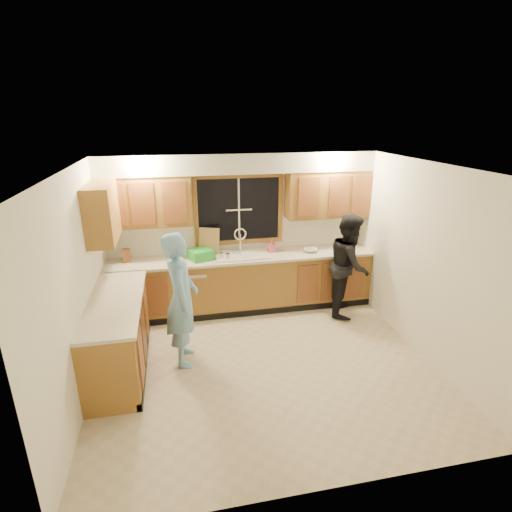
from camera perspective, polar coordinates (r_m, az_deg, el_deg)
The scene contains 26 objects.
floor at distance 5.34m, azimuth 1.22°, elevation -15.08°, with size 4.20×4.20×0.00m, color beige.
ceiling at distance 4.42m, azimuth 1.46°, elevation 12.58°, with size 4.20×4.20×0.00m, color silver.
wall_back at distance 6.51m, azimuth -2.43°, elevation 3.65°, with size 4.20×4.20×0.00m, color white.
wall_left at distance 4.77m, azimuth -24.17°, elevation -4.30°, with size 3.80×3.80×0.00m, color white.
wall_right at distance 5.58m, azimuth 22.86°, elevation -0.71°, with size 3.80×3.80×0.00m, color white.
base_cabinets_back at distance 6.50m, azimuth -1.90°, elevation -3.95°, with size 4.20×0.60×0.88m, color olive.
base_cabinets_left at distance 5.37m, azimuth -19.06°, elevation -10.56°, with size 0.60×1.90×0.88m, color olive.
countertop_back at distance 6.32m, azimuth -1.92°, elevation -0.18°, with size 4.20×0.63×0.04m, color beige.
countertop_left at distance 5.16m, azimuth -19.46°, elevation -6.11°, with size 0.63×1.90×0.04m, color beige.
upper_cabinets_left at distance 6.15m, azimuth -15.59°, elevation 7.51°, with size 1.35×0.33×0.75m, color olive.
upper_cabinets_right at distance 6.59m, azimuth 10.19°, elevation 8.71°, with size 1.35×0.33×0.75m, color olive.
upper_cabinets_return at distance 5.61m, azimuth -21.13°, elevation 5.78°, with size 0.33×0.90×0.75m, color olive.
soffit at distance 6.12m, azimuth -2.31°, elevation 13.14°, with size 4.20×0.35×0.30m, color beige.
window_frame at distance 6.41m, azimuth -2.46°, elevation 6.63°, with size 1.44×0.03×1.14m.
sink at distance 6.35m, azimuth -1.95°, elevation -0.42°, with size 0.86×0.52×0.57m.
dishwasher at distance 6.43m, azimuth -9.38°, elevation -4.79°, with size 0.60×0.56×0.82m, color white.
stove at distance 4.88m, azimuth -19.82°, elevation -13.77°, with size 0.58×0.75×0.90m, color white.
man at distance 5.07m, azimuth -10.60°, elevation -6.12°, with size 0.63×0.42×1.74m, color #76B1DF.
woman at distance 6.41m, azimuth 13.17°, elevation -1.26°, with size 0.79×0.62×1.62m, color black.
knife_block at distance 6.34m, azimuth -18.02°, elevation 0.06°, with size 0.11×0.09×0.21m, color brown.
cutting_board at distance 6.35m, azimuth -6.74°, elevation 2.05°, with size 0.33×0.02×0.44m, color tan.
dish_crate at distance 6.22m, azimuth -7.94°, elevation 0.25°, with size 0.33×0.31×0.15m, color green.
soap_bottle at distance 6.48m, azimuth 2.23°, elevation 1.47°, with size 0.09×0.10×0.21m, color #DD5474.
bowl at distance 6.56m, azimuth 7.78°, elevation 0.84°, with size 0.22×0.22×0.05m, color silver.
can_left at distance 6.15m, azimuth -4.98°, elevation -0.03°, with size 0.06×0.06×0.12m, color beige.
can_right at distance 6.11m, azimuth -4.03°, elevation -0.13°, with size 0.06×0.06×0.12m, color beige.
Camera 1 is at (-1.00, -4.27, 3.05)m, focal length 28.00 mm.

